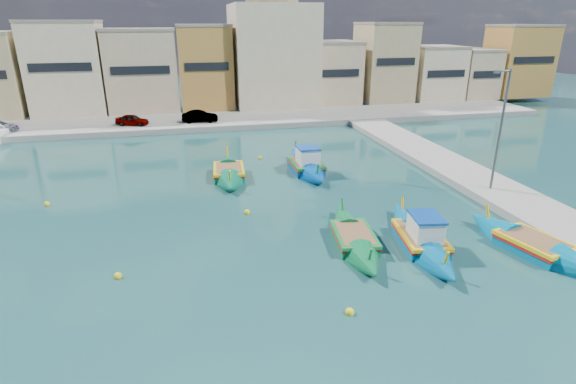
{
  "coord_description": "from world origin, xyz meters",
  "views": [
    {
      "loc": [
        -1.53,
        -17.56,
        10.63
      ],
      "look_at": [
        4.0,
        6.0,
        1.4
      ],
      "focal_mm": 28.0,
      "sensor_mm": 36.0,
      "label": 1
    }
  ],
  "objects_px": {
    "luzzu_blue_cabin": "(306,166)",
    "luzzu_turquoise_cabin": "(420,239)",
    "luzzu_blue_south": "(354,239)",
    "luzzu_cyan_south": "(533,247)",
    "luzzu_green": "(229,173)",
    "quay_street_lamp": "(499,130)",
    "church_block": "(272,40)"
  },
  "relations": [
    {
      "from": "luzzu_cyan_south",
      "to": "luzzu_green",
      "type": "bearing_deg",
      "value": 132.06
    },
    {
      "from": "luzzu_turquoise_cabin",
      "to": "luzzu_blue_south",
      "type": "relative_size",
      "value": 1.08
    },
    {
      "from": "luzzu_blue_south",
      "to": "luzzu_cyan_south",
      "type": "xyz_separation_m",
      "value": [
        8.27,
        -2.81,
        0.02
      ]
    },
    {
      "from": "luzzu_blue_cabin",
      "to": "luzzu_turquoise_cabin",
      "type": "bearing_deg",
      "value": -79.45
    },
    {
      "from": "church_block",
      "to": "luzzu_cyan_south",
      "type": "distance_m",
      "value": 42.28
    },
    {
      "from": "luzzu_turquoise_cabin",
      "to": "luzzu_blue_cabin",
      "type": "height_order",
      "value": "luzzu_blue_cabin"
    },
    {
      "from": "luzzu_turquoise_cabin",
      "to": "luzzu_cyan_south",
      "type": "bearing_deg",
      "value": -20.41
    },
    {
      "from": "luzzu_blue_cabin",
      "to": "luzzu_blue_south",
      "type": "height_order",
      "value": "luzzu_blue_cabin"
    },
    {
      "from": "luzzu_turquoise_cabin",
      "to": "luzzu_cyan_south",
      "type": "xyz_separation_m",
      "value": [
        5.06,
        -1.88,
        -0.07
      ]
    },
    {
      "from": "luzzu_turquoise_cabin",
      "to": "luzzu_green",
      "type": "xyz_separation_m",
      "value": [
        -8.26,
        12.88,
        -0.06
      ]
    },
    {
      "from": "luzzu_green",
      "to": "luzzu_blue_cabin",
      "type": "bearing_deg",
      "value": 1.28
    },
    {
      "from": "luzzu_blue_south",
      "to": "luzzu_green",
      "type": "bearing_deg",
      "value": 112.91
    },
    {
      "from": "luzzu_blue_cabin",
      "to": "luzzu_green",
      "type": "relative_size",
      "value": 1.04
    },
    {
      "from": "luzzu_blue_south",
      "to": "luzzu_cyan_south",
      "type": "bearing_deg",
      "value": -18.74
    },
    {
      "from": "quay_street_lamp",
      "to": "luzzu_turquoise_cabin",
      "type": "distance_m",
      "value": 10.28
    },
    {
      "from": "church_block",
      "to": "luzzu_blue_south",
      "type": "height_order",
      "value": "church_block"
    },
    {
      "from": "luzzu_blue_cabin",
      "to": "luzzu_green",
      "type": "height_order",
      "value": "luzzu_blue_cabin"
    },
    {
      "from": "church_block",
      "to": "luzzu_turquoise_cabin",
      "type": "bearing_deg",
      "value": -90.56
    },
    {
      "from": "luzzu_blue_cabin",
      "to": "luzzu_blue_south",
      "type": "relative_size",
      "value": 1.04
    },
    {
      "from": "quay_street_lamp",
      "to": "luzzu_turquoise_cabin",
      "type": "height_order",
      "value": "quay_street_lamp"
    },
    {
      "from": "luzzu_blue_cabin",
      "to": "luzzu_blue_south",
      "type": "distance_m",
      "value": 12.12
    },
    {
      "from": "church_block",
      "to": "luzzu_turquoise_cabin",
      "type": "distance_m",
      "value": 40.16
    },
    {
      "from": "luzzu_green",
      "to": "luzzu_cyan_south",
      "type": "distance_m",
      "value": 19.89
    },
    {
      "from": "quay_street_lamp",
      "to": "luzzu_blue_cabin",
      "type": "xyz_separation_m",
      "value": [
        -10.25,
        7.67,
        -3.96
      ]
    },
    {
      "from": "quay_street_lamp",
      "to": "luzzu_cyan_south",
      "type": "height_order",
      "value": "quay_street_lamp"
    },
    {
      "from": "luzzu_turquoise_cabin",
      "to": "luzzu_cyan_south",
      "type": "distance_m",
      "value": 5.4
    },
    {
      "from": "church_block",
      "to": "luzzu_green",
      "type": "height_order",
      "value": "church_block"
    },
    {
      "from": "quay_street_lamp",
      "to": "luzzu_green",
      "type": "relative_size",
      "value": 0.96
    },
    {
      "from": "luzzu_blue_cabin",
      "to": "luzzu_cyan_south",
      "type": "distance_m",
      "value": 16.67
    },
    {
      "from": "quay_street_lamp",
      "to": "luzzu_blue_south",
      "type": "distance_m",
      "value": 12.57
    },
    {
      "from": "luzzu_blue_cabin",
      "to": "quay_street_lamp",
      "type": "bearing_deg",
      "value": -36.82
    },
    {
      "from": "church_block",
      "to": "luzzu_green",
      "type": "distance_m",
      "value": 29.0
    }
  ]
}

